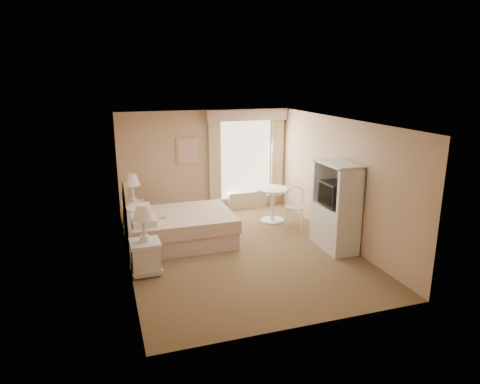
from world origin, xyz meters
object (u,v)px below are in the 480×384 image
object	(u,v)px
nightstand_near	(145,248)
nightstand_far	(133,208)
round_table	(273,199)
cafe_chair	(294,203)
bed	(175,227)
armoire	(336,213)

from	to	relation	value
nightstand_near	nightstand_far	xyz separation A→B (m)	(-0.00, 2.41, -0.00)
round_table	cafe_chair	distance (m)	0.56
nightstand_far	cafe_chair	xyz separation A→B (m)	(3.46, -0.98, 0.06)
bed	round_table	world-z (taller)	bed
nightstand_far	round_table	distance (m)	3.15
bed	armoire	world-z (taller)	armoire
cafe_chair	nightstand_far	bearing A→B (deg)	-171.02
nightstand_near	cafe_chair	bearing A→B (deg)	22.51
nightstand_near	round_table	world-z (taller)	nightstand_near
round_table	bed	bearing A→B (deg)	-164.65
nightstand_near	nightstand_far	bearing A→B (deg)	90.00
round_table	armoire	xyz separation A→B (m)	(0.55, -1.87, 0.19)
round_table	armoire	size ratio (longest dim) A/B	0.46
bed	round_table	distance (m)	2.48
round_table	cafe_chair	size ratio (longest dim) A/B	0.88
bed	nightstand_near	world-z (taller)	bed
armoire	bed	bearing A→B (deg)	157.56
nightstand_near	round_table	xyz separation A→B (m)	(3.11, 1.87, 0.07)
nightstand_near	armoire	size ratio (longest dim) A/B	0.70
cafe_chair	armoire	xyz separation A→B (m)	(0.19, -1.44, 0.20)
nightstand_near	armoire	distance (m)	3.66
nightstand_near	armoire	world-z (taller)	armoire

